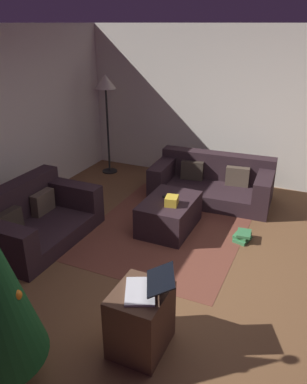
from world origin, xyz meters
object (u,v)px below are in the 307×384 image
(gift_box, at_px, (172,201))
(corner_lamp, at_px, (106,90))
(ottoman, at_px, (169,214))
(side_table, at_px, (141,320))
(couch_left, at_px, (32,219))
(book_stack, at_px, (243,236))
(tv_remote, at_px, (169,196))
(laptop, at_px, (148,287))
(couch_right, at_px, (213,182))

(gift_box, distance_m, corner_lamp, 2.77)
(ottoman, height_order, side_table, side_table)
(couch_left, height_order, book_stack, couch_left)
(tv_remote, bearing_deg, laptop, 164.74)
(tv_remote, distance_m, laptop, 2.22)
(couch_right, relative_size, corner_lamp, 1.06)
(corner_lamp, bearing_deg, gift_box, -131.04)
(side_table, relative_size, book_stack, 2.00)
(couch_left, bearing_deg, couch_right, 141.39)
(gift_box, bearing_deg, couch_right, -6.92)
(side_table, bearing_deg, ottoman, 15.59)
(side_table, bearing_deg, couch_right, 5.58)
(tv_remote, bearing_deg, corner_lamp, 17.74)
(gift_box, distance_m, tv_remote, 0.26)
(couch_left, distance_m, side_table, 2.36)
(gift_box, height_order, corner_lamp, corner_lamp)
(gift_box, relative_size, side_table, 0.33)
(ottoman, height_order, book_stack, ottoman)
(side_table, height_order, laptop, laptop)
(gift_box, distance_m, side_table, 1.99)
(couch_right, height_order, side_table, couch_right)
(couch_left, relative_size, side_table, 2.71)
(couch_right, distance_m, book_stack, 1.38)
(couch_left, relative_size, ottoman, 1.71)
(couch_left, height_order, corner_lamp, corner_lamp)
(tv_remote, height_order, book_stack, tv_remote)
(laptop, distance_m, corner_lamp, 4.45)
(laptop, bearing_deg, side_table, 115.02)
(couch_left, bearing_deg, tv_remote, 125.62)
(ottoman, xyz_separation_m, book_stack, (0.10, -1.00, -0.16))
(couch_left, height_order, ottoman, couch_left)
(tv_remote, height_order, laptop, laptop)
(couch_left, xyz_separation_m, couch_right, (2.21, -1.77, -0.01))
(tv_remote, xyz_separation_m, laptop, (-2.10, -0.68, 0.19))
(laptop, xyz_separation_m, book_stack, (2.12, -0.37, -0.58))
(ottoman, distance_m, gift_box, 0.31)
(ottoman, relative_size, corner_lamp, 0.52)
(laptop, height_order, book_stack, laptop)
(tv_remote, distance_m, side_table, 2.22)
(couch_left, xyz_separation_m, corner_lamp, (2.53, 0.33, 1.26))
(side_table, bearing_deg, book_stack, -11.25)
(couch_right, height_order, ottoman, couch_right)
(book_stack, bearing_deg, tv_remote, 90.78)
(couch_left, xyz_separation_m, gift_box, (0.84, -1.61, 0.22))
(couch_right, relative_size, ottoman, 2.05)
(couch_right, height_order, book_stack, couch_right)
(ottoman, bearing_deg, couch_left, 122.32)
(couch_right, bearing_deg, laptop, 93.40)
(book_stack, bearing_deg, side_table, 168.75)
(side_table, bearing_deg, tv_remote, 16.20)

